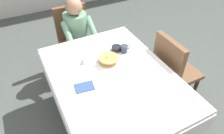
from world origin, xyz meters
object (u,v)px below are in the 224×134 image
chair_diner (75,35)px  bowl_butter (116,48)px  dining_table_main (113,82)px  cup_coffee (124,49)px  fork_left_of_plate (91,69)px  diner_person (78,32)px  spoon_near_edge (126,78)px  plate_breakfast (108,62)px  breakfast_stack (108,59)px  syrup_pitcher (83,61)px  knife_right_of_plate (125,58)px  chair_right_side (172,68)px

chair_diner → bowl_butter: 0.88m
dining_table_main → cup_coffee: bearing=44.3°
cup_coffee → fork_left_of_plate: (-0.43, -0.10, -0.04)m
diner_person → chair_diner: bearing=-90.0°
cup_coffee → spoon_near_edge: size_ratio=0.75×
diner_person → plate_breakfast: diner_person is taller
breakfast_stack → spoon_near_edge: bearing=-80.5°
syrup_pitcher → spoon_near_edge: syrup_pitcher is taller
knife_right_of_plate → breakfast_stack: bearing=89.6°
diner_person → fork_left_of_plate: (-0.15, -0.84, 0.07)m
chair_diner → bowl_butter: bearing=104.7°
chair_right_side → breakfast_stack: chair_right_side is taller
breakfast_stack → chair_right_side: bearing=-14.5°
plate_breakfast → fork_left_of_plate: 0.19m
breakfast_stack → syrup_pitcher: bearing=155.7°
plate_breakfast → breakfast_stack: 0.04m
diner_person → knife_right_of_plate: bearing=105.0°
dining_table_main → chair_diner: chair_diner is taller
spoon_near_edge → cup_coffee: bearing=69.9°
chair_diner → plate_breakfast: chair_diner is taller
bowl_butter → dining_table_main: bearing=-122.7°
syrup_pitcher → fork_left_of_plate: 0.13m
bowl_butter → syrup_pitcher: 0.41m
fork_left_of_plate → knife_right_of_plate: size_ratio=0.90×
cup_coffee → knife_right_of_plate: cup_coffee is taller
chair_right_side → spoon_near_edge: chair_right_side is taller
chair_right_side → spoon_near_edge: (-0.68, -0.10, 0.21)m
chair_right_side → fork_left_of_plate: chair_right_side is taller
breakfast_stack → fork_left_of_plate: breakfast_stack is taller
fork_left_of_plate → syrup_pitcher: bearing=20.3°
syrup_pitcher → dining_table_main: bearing=-57.5°
plate_breakfast → fork_left_of_plate: size_ratio=1.56×
fork_left_of_plate → chair_diner: bearing=-5.1°
chair_diner → fork_left_of_plate: size_ratio=5.17×
diner_person → syrup_pitcher: diner_person is taller
plate_breakfast → syrup_pitcher: bearing=156.7°
cup_coffee → spoon_near_edge: (-0.19, -0.37, -0.04)m
chair_diner → spoon_near_edge: chair_diner is taller
dining_table_main → spoon_near_edge: size_ratio=10.16×
bowl_butter → chair_right_side: bearing=-32.1°
dining_table_main → cup_coffee: cup_coffee is taller
chair_right_side → breakfast_stack: size_ratio=4.56×
chair_diner → breakfast_stack: size_ratio=4.56×
dining_table_main → bowl_butter: bowl_butter is taller
diner_person → chair_right_side: 1.28m
chair_right_side → bowl_butter: bearing=-122.1°
breakfast_stack → knife_right_of_plate: (0.19, -0.01, -0.04)m
dining_table_main → spoon_near_edge: (0.09, -0.10, 0.09)m
breakfast_stack → syrup_pitcher: size_ratio=2.55×
spoon_near_edge → diner_person: bearing=101.7°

